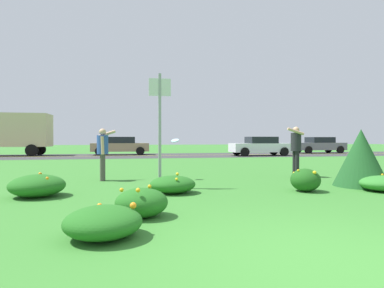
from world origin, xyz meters
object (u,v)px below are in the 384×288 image
sign_post_near_path (160,120)px  car_tan_center_right (121,146)px  person_catcher_dark_shirt (296,147)px  frisbee_pale_blue (175,141)px  person_thrower_blue_shirt (103,149)px  box_truck_black (5,132)px  car_white_center_left (260,146)px  car_gray_leftmost (319,145)px

sign_post_near_path → car_tan_center_right: (-1.48, 18.38, -1.03)m
person_catcher_dark_shirt → frisbee_pale_blue: size_ratio=6.45×
person_thrower_blue_shirt → box_truck_black: size_ratio=0.24×
sign_post_near_path → box_truck_black: 20.93m
person_catcher_dark_shirt → box_truck_black: size_ratio=0.25×
person_thrower_blue_shirt → car_white_center_left: bearing=51.0°
person_catcher_dark_shirt → car_white_center_left: person_catcher_dark_shirt is taller
sign_post_near_path → box_truck_black: box_truck_black is taller
person_thrower_blue_shirt → frisbee_pale_blue: person_thrower_blue_shirt is taller
frisbee_pale_blue → car_white_center_left: 15.73m
person_thrower_blue_shirt → car_gray_leftmost: 24.19m
sign_post_near_path → car_tan_center_right: bearing=94.6°
car_gray_leftmost → box_truck_black: 26.19m
frisbee_pale_blue → box_truck_black: bearing=122.7°
person_thrower_blue_shirt → sign_post_near_path: bearing=-50.4°
person_catcher_dark_shirt → car_white_center_left: (4.35, 13.35, -0.27)m
person_catcher_dark_shirt → car_white_center_left: size_ratio=0.37×
frisbee_pale_blue → car_tan_center_right: size_ratio=0.06×
person_catcher_dark_shirt → frisbee_pale_blue: bearing=179.0°
person_catcher_dark_shirt → box_truck_black: bearing=131.4°
box_truck_black → person_catcher_dark_shirt: bearing=-48.6°
frisbee_pale_blue → box_truck_black: 19.75m
sign_post_near_path → person_catcher_dark_shirt: bearing=19.7°
person_catcher_dark_shirt → frisbee_pale_blue: person_catcher_dark_shirt is taller
car_white_center_left → car_tan_center_right: same height
car_tan_center_right → box_truck_black: bearing=-180.0°
person_catcher_dark_shirt → car_tan_center_right: 17.80m
person_thrower_blue_shirt → box_truck_black: 18.55m
person_thrower_blue_shirt → car_white_center_left: size_ratio=0.35×
person_thrower_blue_shirt → person_catcher_dark_shirt: (6.27, -0.21, 0.06)m
sign_post_near_path → frisbee_pale_blue: bearing=70.1°
sign_post_near_path → car_tan_center_right: 18.46m
car_tan_center_right → car_white_center_left: bearing=-17.6°
box_truck_black → car_tan_center_right: bearing=0.0°
sign_post_near_path → car_white_center_left: 17.59m
car_white_center_left → box_truck_black: box_truck_black is taller
person_catcher_dark_shirt → car_tan_center_right: bearing=110.3°
car_gray_leftmost → car_white_center_left: same height
car_tan_center_right → box_truck_black: (-8.55, -0.00, 1.06)m
frisbee_pale_blue → car_white_center_left: size_ratio=0.06×
car_gray_leftmost → car_tan_center_right: bearing=180.0°
car_gray_leftmost → car_white_center_left: 7.83m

